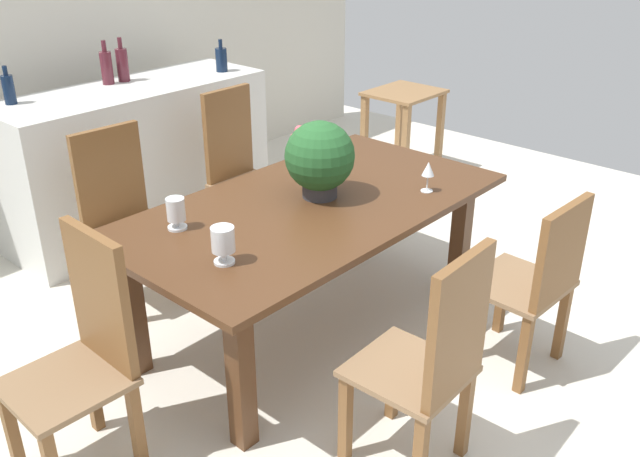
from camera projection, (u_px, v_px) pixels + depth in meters
The scene contains 18 objects.
ground_plane at pixel (323, 332), 3.73m from camera, with size 7.04×7.04×0.00m, color silver.
back_wall at pixel (41, 30), 4.73m from camera, with size 6.40×0.10×2.60m, color beige.
dining_table at pixel (311, 221), 3.50m from camera, with size 2.01×1.08×0.74m.
chair_far_right at pixel (240, 165), 4.47m from camera, with size 0.42×0.46×1.04m.
chair_far_left at pixel (122, 209), 3.86m from camera, with size 0.46×0.44×1.00m.
chair_near_left at pixel (433, 358), 2.61m from camera, with size 0.42×0.44×1.01m.
chair_near_right at pixel (537, 278), 3.24m from camera, with size 0.47×0.43×0.91m.
chair_head_end at pixel (86, 348), 2.67m from camera, with size 0.44×0.43×1.02m.
flower_centerpiece at pixel (320, 158), 3.44m from camera, with size 0.35×0.35×0.40m.
crystal_vase_left at pixel (223, 241), 2.85m from camera, with size 0.10×0.10×0.16m.
crystal_vase_center_near at pixel (176, 211), 3.15m from camera, with size 0.09×0.09×0.15m.
wine_glass at pixel (428, 170), 3.54m from camera, with size 0.07×0.07×0.16m.
kitchen_counter at pixel (139, 159), 4.74m from camera, with size 1.84×0.64×1.00m, color silver.
wine_bottle_amber at pixel (107, 67), 4.54m from camera, with size 0.08×0.08×0.29m.
wine_bottle_green at pixel (9, 89), 4.11m from camera, with size 0.07×0.07×0.23m.
wine_bottle_clear at pixel (122, 64), 4.61m from camera, with size 0.08×0.08×0.29m.
wine_bottle_dark at pixel (221, 59), 4.88m from camera, with size 0.08×0.08×0.23m.
side_table at pixel (403, 113), 5.65m from camera, with size 0.57×0.50×0.71m.
Camera 1 is at (-2.33, -2.07, 2.12)m, focal length 38.72 mm.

